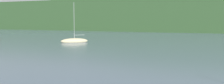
{
  "coord_description": "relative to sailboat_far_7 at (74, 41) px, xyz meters",
  "views": [
    {
      "loc": [
        8.98,
        30.9,
        4.56
      ],
      "look_at": [
        0.0,
        54.02,
        2.28
      ],
      "focal_mm": 38.3,
      "sensor_mm": 36.0,
      "label": 1
    }
  ],
  "objects": [
    {
      "name": "sailboat_far_7",
      "position": [
        0.0,
        0.0,
        0.0
      ],
      "size": [
        5.22,
        4.64,
        8.46
      ],
      "rotation": [
        0.0,
        0.0,
        3.82
      ],
      "color": "#CCBC8E",
      "rests_on": "ground_plane"
    },
    {
      "name": "wooded_hillside",
      "position": [
        23.68,
        74.7,
        5.22
      ],
      "size": [
        352.0,
        48.36,
        35.71
      ],
      "color": "#2D4C28",
      "rests_on": "ground_plane"
    }
  ]
}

